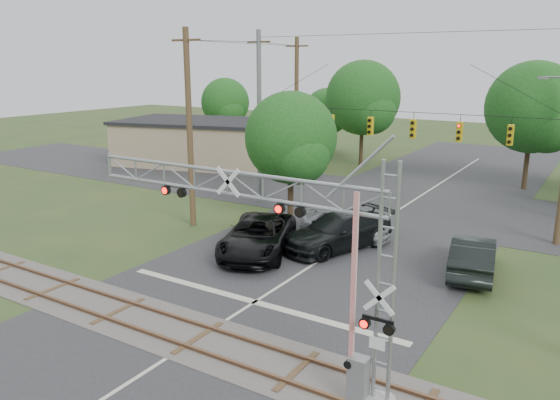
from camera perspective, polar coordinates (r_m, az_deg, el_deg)
The scene contains 13 objects.
ground at distance 18.63m, azimuth -12.70°, elevation -16.48°, with size 160.00×160.00×0.00m, color #2B441F.
road_main at distance 25.89m, azimuth 3.03°, elevation -7.08°, with size 14.00×90.00×0.02m, color #272729.
road_cross at distance 38.19m, azimuth 13.26°, elevation -0.40°, with size 90.00×12.00×0.02m, color #272729.
railroad_track at distance 19.88m, azimuth -8.56°, elevation -14.08°, with size 90.00×3.20×0.17m.
crossing_gantry at distance 15.86m, azimuth 0.25°, elevation -4.27°, with size 10.89×0.90×7.03m.
traffic_signal_span at distance 33.14m, azimuth 13.04°, elevation 7.50°, with size 19.34×0.36×11.50m.
pickup_black at distance 27.55m, azimuth -2.34°, elevation -3.74°, with size 3.04×6.60×1.83m, color black.
car_dark at distance 28.38m, azimuth 6.09°, elevation -3.25°, with size 2.58×6.35×1.84m, color black.
sedan_silver at distance 30.05m, azimuth 6.91°, elevation -2.42°, with size 2.01×5.00×1.70m, color #A0A3A8.
suv_dark at distance 26.38m, azimuth 19.51°, elevation -5.48°, with size 1.87×5.36×1.77m, color black.
commercial_building at distance 52.04m, azimuth -6.91°, elevation 6.02°, with size 19.35×13.10×4.13m.
utility_poles at distance 34.39m, azimuth 17.72°, elevation 8.17°, with size 25.04×29.35×13.97m.
treeline at distance 44.07m, azimuth 20.13°, elevation 8.55°, with size 56.78×29.39×9.64m.
Camera 1 is at (11.58, -11.16, 9.41)m, focal length 35.00 mm.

